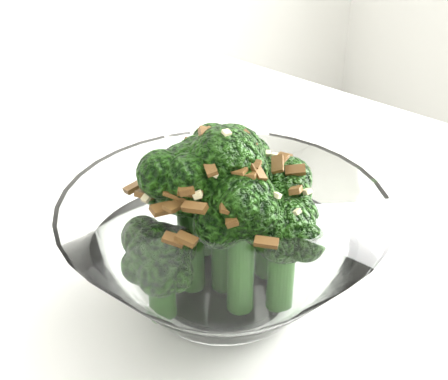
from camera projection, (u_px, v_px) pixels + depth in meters
name	position (u px, v px, depth m)	size (l,w,h in m)	color
broccoli_dish	(225.00, 239.00, 0.46)	(0.24, 0.24, 0.15)	white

